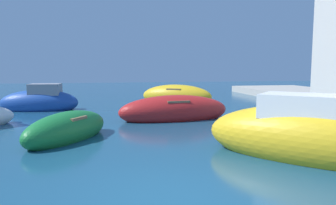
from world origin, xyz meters
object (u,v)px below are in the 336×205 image
Objects in this scene: moored_boat_1 at (318,138)px; moored_boat_2 at (177,96)px; moored_boat_8 at (174,111)px; moored_boat_5 at (40,101)px; moored_boat_7 at (67,130)px.

moored_boat_1 reaches higher than moored_boat_2.
moored_boat_1 reaches higher than moored_boat_8.
moored_boat_8 is at bearing 150.13° from moored_boat_5.
moored_boat_7 is at bearing 30.43° from moored_boat_8.
moored_boat_5 reaches higher than moored_boat_7.
moored_boat_2 is at bearing -160.55° from moored_boat_5.
moored_boat_7 is (-5.43, -9.22, -0.09)m from moored_boat_2.
moored_boat_7 is (2.17, -7.16, -0.13)m from moored_boat_5.
moored_boat_1 is 1.16× the size of moored_boat_2.
moored_boat_8 is at bearing 159.73° from moored_boat_7.
moored_boat_1 is 6.99m from moored_boat_7.
moored_boat_1 is 13.37m from moored_boat_5.
moored_boat_2 is at bearing -109.67° from moored_boat_8.
moored_boat_2 is at bearing -177.73° from moored_boat_7.
moored_boat_7 is at bearing 89.52° from moored_boat_2.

